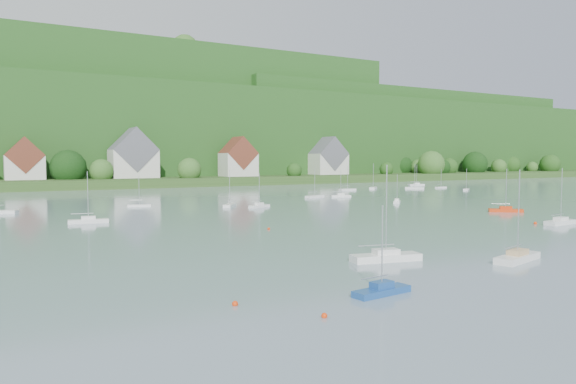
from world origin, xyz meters
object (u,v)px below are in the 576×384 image
(near_sailboat_0, at_px, (386,256))
(near_sailboat_3, at_px, (561,221))
(near_sailboat_1, at_px, (382,289))
(near_sailboat_2, at_px, (517,257))
(near_sailboat_5, at_px, (506,210))

(near_sailboat_0, height_order, near_sailboat_3, near_sailboat_0)
(near_sailboat_1, xyz_separation_m, near_sailboat_2, (19.40, 3.51, 0.07))
(near_sailboat_0, relative_size, near_sailboat_5, 1.15)
(near_sailboat_2, height_order, near_sailboat_3, near_sailboat_2)
(near_sailboat_0, bearing_deg, near_sailboat_1, -118.77)
(near_sailboat_1, relative_size, near_sailboat_2, 0.74)
(near_sailboat_0, distance_m, near_sailboat_3, 42.64)
(near_sailboat_3, distance_m, near_sailboat_5, 18.72)
(near_sailboat_1, bearing_deg, near_sailboat_5, 24.93)
(near_sailboat_1, bearing_deg, near_sailboat_3, 14.62)
(near_sailboat_0, height_order, near_sailboat_5, near_sailboat_0)
(near_sailboat_1, height_order, near_sailboat_2, near_sailboat_2)
(near_sailboat_5, bearing_deg, near_sailboat_0, -111.00)
(near_sailboat_2, xyz_separation_m, near_sailboat_5, (39.32, 32.58, -0.02))
(near_sailboat_0, xyz_separation_m, near_sailboat_2, (10.86, -6.28, -0.01))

